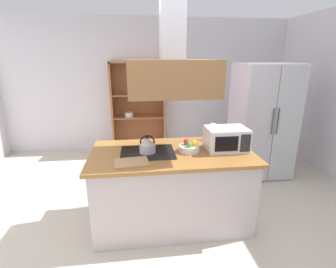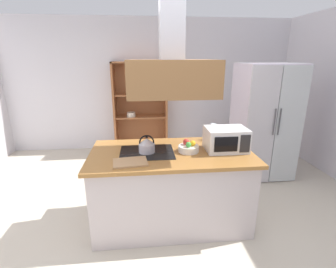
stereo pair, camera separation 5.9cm
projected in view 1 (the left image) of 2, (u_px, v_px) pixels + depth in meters
The scene contains 11 objects.
ground_plane at pixel (163, 234), 2.80m from camera, with size 7.80×7.80×0.00m, color beige.
wall_back at pixel (148, 86), 5.25m from camera, with size 6.00×0.12×2.70m, color silver.
kitchen_island at pixel (172, 187), 2.93m from camera, with size 1.82×0.98×0.90m.
range_hood at pixel (172, 68), 2.52m from camera, with size 0.90×0.70×1.16m.
refrigerator at pixel (262, 121), 4.06m from camera, with size 0.90×0.77×1.84m.
dish_cabinet at pixel (139, 113), 5.18m from camera, with size 1.10×0.40×1.85m.
kettle at pixel (147, 145), 2.74m from camera, with size 0.18×0.18×0.20m.
cutting_board at pixel (131, 163), 2.48m from camera, with size 0.34×0.24×0.02m, color tan.
microwave at pixel (226, 139), 2.82m from camera, with size 0.46×0.35×0.26m.
wine_glass_on_counter at pixel (213, 128), 3.19m from camera, with size 0.08×0.08×0.21m.
fruit_bowl at pixel (189, 147), 2.79m from camera, with size 0.23×0.23×0.14m.
Camera 1 is at (-0.23, -2.33, 1.92)m, focal length 26.38 mm.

